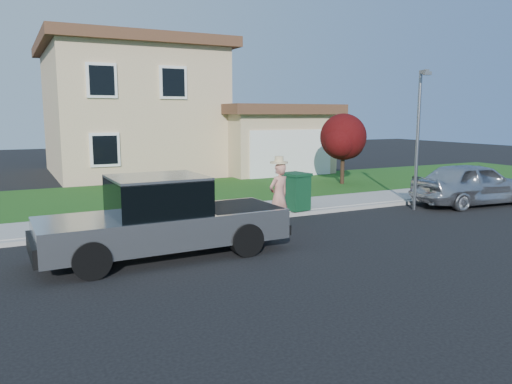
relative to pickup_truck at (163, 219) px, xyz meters
The scene contains 11 objects.
ground 3.25m from the pickup_truck, ahead, with size 80.00×80.00×0.00m, color black.
curb 4.89m from the pickup_truck, 31.53° to the left, with size 40.00×0.20×0.12m, color gray.
sidewalk 5.53m from the pickup_truck, 41.38° to the left, with size 40.00×2.00×0.15m, color gray.
lawn 9.14m from the pickup_truck, 63.15° to the left, with size 40.00×7.00×0.10m, color #174614.
house 16.77m from the pickup_truck, 74.54° to the left, with size 14.00×11.30×6.85m.
pickup_truck is the anchor object (origin of this frame).
woman 3.85m from the pickup_truck, 18.82° to the left, with size 0.77×0.61×2.02m.
sedan 11.57m from the pickup_truck, ahead, with size 1.78×4.43×1.51m, color #B1B2B8.
ornamental_tree 12.69m from the pickup_truck, 35.32° to the left, with size 2.25×2.03×3.09m.
trash_bin 5.84m from the pickup_truck, 28.65° to the left, with size 0.85×0.94×1.17m.
street_lamp 9.32m from the pickup_truck, ahead, with size 0.34×0.59×4.54m.
Camera 1 is at (-6.14, -10.22, 3.15)m, focal length 35.00 mm.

